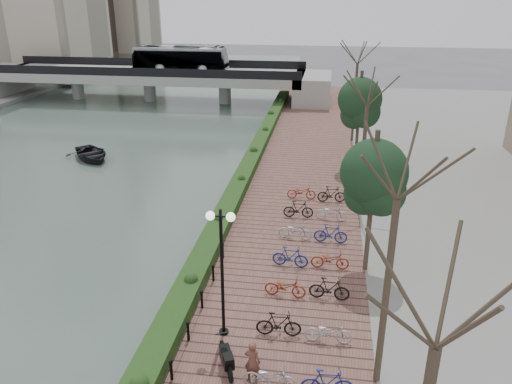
% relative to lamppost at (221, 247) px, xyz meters
% --- Properties ---
extents(river_water, '(30.00, 130.00, 0.02)m').
position_rel_lamppost_xyz_m(river_water, '(-17.58, 21.41, -4.09)').
color(river_water, '#4F6257').
rests_on(river_water, ground).
extents(promenade, '(8.00, 75.00, 0.50)m').
position_rel_lamppost_xyz_m(promenade, '(1.42, 13.91, -3.85)').
color(promenade, brown).
rests_on(promenade, ground).
extents(hedge, '(1.10, 56.00, 0.60)m').
position_rel_lamppost_xyz_m(hedge, '(-1.98, 16.41, -3.30)').
color(hedge, '#213D16').
rests_on(hedge, promenade).
extents(chain_fence, '(0.10, 14.10, 0.70)m').
position_rel_lamppost_xyz_m(chain_fence, '(-1.18, -1.59, -3.25)').
color(chain_fence, black).
rests_on(chain_fence, promenade).
extents(lamppost, '(1.02, 0.32, 5.01)m').
position_rel_lamppost_xyz_m(lamppost, '(0.00, 0.00, 0.00)').
color(lamppost, black).
rests_on(lamppost, promenade).
extents(motorcycle, '(1.04, 1.59, 0.95)m').
position_rel_lamppost_xyz_m(motorcycle, '(0.46, -1.79, -3.12)').
color(motorcycle, black).
rests_on(motorcycle, promenade).
extents(pedestrian, '(0.60, 0.45, 1.49)m').
position_rel_lamppost_xyz_m(pedestrian, '(1.42, -2.22, -2.85)').
color(pedestrian, brown).
rests_on(pedestrian, promenade).
extents(bicycle_parking, '(2.40, 17.32, 1.00)m').
position_rel_lamppost_xyz_m(bicycle_parking, '(2.91, 5.21, -3.12)').
color(bicycle_parking, '#B3B3B8').
rests_on(bicycle_parking, promenade).
extents(street_trees, '(3.20, 37.12, 6.80)m').
position_rel_lamppost_xyz_m(street_trees, '(5.42, 9.09, -0.41)').
color(street_trees, '#352A1F').
rests_on(street_trees, promenade).
extents(bridge, '(36.00, 10.77, 6.50)m').
position_rel_lamppost_xyz_m(bridge, '(-16.77, 41.41, -0.72)').
color(bridge, '#989893').
rests_on(bridge, ground).
extents(boat, '(5.30, 5.35, 0.91)m').
position_rel_lamppost_xyz_m(boat, '(-14.65, 19.72, -3.62)').
color(boat, black).
rests_on(boat, river_water).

